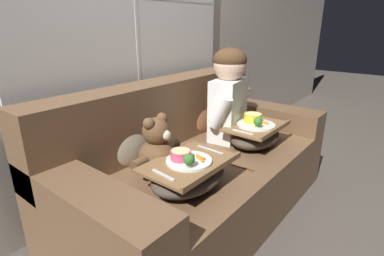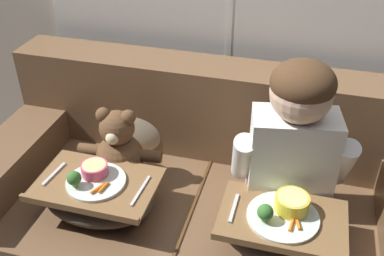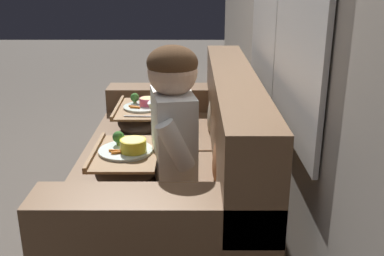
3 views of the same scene
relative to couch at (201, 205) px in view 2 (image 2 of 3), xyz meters
The scene contains 7 objects.
couch is the anchor object (origin of this frame).
throw_pillow_behind_child 0.49m from the couch, 31.77° to the left, with size 0.32×0.16×0.33m.
throw_pillow_behind_teddy 0.49m from the couch, 148.23° to the left, with size 0.33×0.16×0.35m.
child_figure 0.57m from the couch, ahead, with size 0.47×0.25×0.63m.
teddy_bear 0.43m from the couch, behind, with size 0.36×0.25×0.34m.
lap_tray_child 0.46m from the couch, 34.04° to the right, with size 0.44×0.30×0.22m.
lap_tray_teddy 0.46m from the couch, 145.89° to the right, with size 0.46×0.31×0.22m.
Camera 2 is at (0.34, -1.33, 1.66)m, focal length 42.00 mm.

